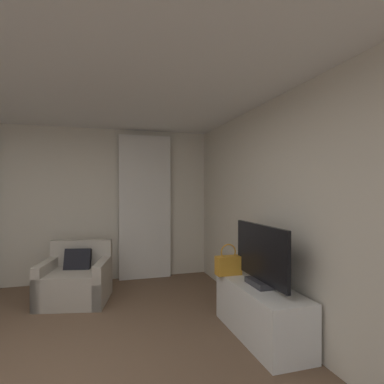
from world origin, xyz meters
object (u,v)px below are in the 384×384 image
Objects in this scene: tv_console at (260,311)px; tv_flatscreen at (261,257)px; handbag_primary at (228,265)px; armchair at (76,281)px.

tv_flatscreen is (0.00, -0.00, 0.58)m from tv_console.
tv_flatscreen reaches higher than tv_console.
handbag_primary is at bearing 107.54° from tv_flatscreen.
tv_console is at bearing -41.23° from armchair.
tv_flatscreen is 2.82× the size of handbag_primary.
armchair is 0.99× the size of tv_flatscreen.
armchair reaches higher than tv_console.
tv_flatscreen is at bearing -41.31° from armchair.
armchair is at bearing 138.69° from tv_flatscreen.
handbag_primary is at bearing -34.15° from armchair.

